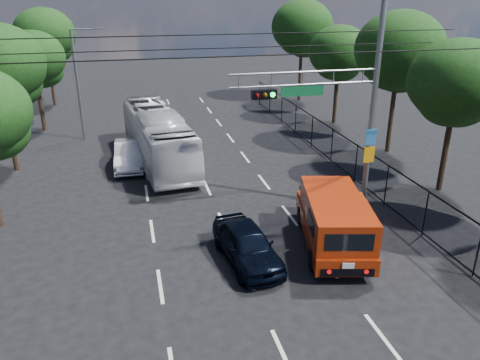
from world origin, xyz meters
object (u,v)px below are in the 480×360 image
object	(u,v)px
white_van	(129,155)
red_pickup	(334,219)
signal_mast	(348,95)
navy_hatchback	(247,244)
white_bus	(158,136)

from	to	relation	value
white_van	red_pickup	bearing A→B (deg)	-53.21
signal_mast	white_van	xyz separation A→B (m)	(-8.97, 8.01, -4.53)
red_pickup	white_van	size ratio (longest dim) A/B	1.43
red_pickup	white_van	world-z (taller)	red_pickup
navy_hatchback	white_van	distance (m)	11.83
navy_hatchback	white_van	size ratio (longest dim) A/B	0.95
red_pickup	navy_hatchback	xyz separation A→B (m)	(-3.47, -0.26, -0.46)
red_pickup	signal_mast	bearing A→B (deg)	61.20
navy_hatchback	white_bus	xyz separation A→B (m)	(-2.23, 11.78, 0.78)
signal_mast	red_pickup	bearing A→B (deg)	-118.80
signal_mast	white_van	world-z (taller)	signal_mast
navy_hatchback	white_bus	bearing A→B (deg)	93.94
signal_mast	white_bus	size ratio (longest dim) A/B	0.90
navy_hatchback	signal_mast	bearing A→B (deg)	25.19
white_bus	navy_hatchback	bearing A→B (deg)	-85.86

